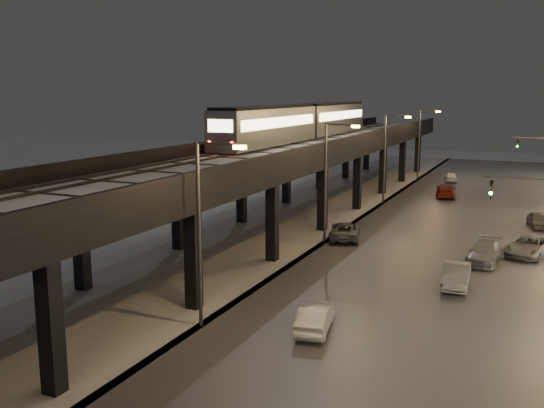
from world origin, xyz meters
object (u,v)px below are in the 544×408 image
at_px(subway_train, 303,121).
at_px(car_onc_dark, 529,247).
at_px(car_onc_silver, 456,276).
at_px(car_onc_white, 485,253).
at_px(car_far_white, 451,177).
at_px(car_near_white, 315,318).
at_px(car_mid_silver, 345,231).
at_px(car_mid_dark, 446,191).
at_px(car_onc_red, 538,221).

bearing_deg(subway_train, car_onc_dark, -30.79).
relative_size(subway_train, car_onc_silver, 8.41).
bearing_deg(car_onc_white, car_far_white, 105.01).
relative_size(car_near_white, car_onc_dark, 0.80).
height_order(subway_train, car_onc_silver, subway_train).
bearing_deg(car_mid_silver, car_onc_dark, 167.76).
distance_m(car_near_white, car_mid_silver, 18.45).
distance_m(car_near_white, car_onc_white, 16.75).
relative_size(subway_train, car_mid_dark, 7.03).
relative_size(car_near_white, car_mid_dark, 0.80).
distance_m(car_mid_silver, car_onc_dark, 13.06).
height_order(car_mid_dark, car_onc_silver, car_mid_dark).
distance_m(subway_train, car_mid_dark, 17.60).
bearing_deg(car_mid_dark, car_near_white, 81.76).
bearing_deg(car_onc_red, subway_train, 159.98).
relative_size(car_mid_silver, car_onc_white, 1.02).
distance_m(car_near_white, car_mid_dark, 40.67).
distance_m(car_onc_white, car_onc_red, 13.29).
height_order(subway_train, car_onc_dark, subway_train).
distance_m(subway_train, car_onc_red, 23.88).
xyz_separation_m(car_near_white, car_mid_dark, (0.01, 40.67, 0.06)).
height_order(car_mid_silver, car_far_white, car_mid_silver).
relative_size(car_near_white, car_onc_silver, 0.96).
bearing_deg(car_mid_silver, car_far_white, -109.93).
height_order(car_mid_silver, car_onc_red, car_mid_silver).
bearing_deg(car_near_white, car_far_white, -99.47).
relative_size(car_mid_silver, car_onc_silver, 1.16).
bearing_deg(car_near_white, car_mid_silver, -87.67).
distance_m(car_onc_silver, car_onc_dark, 9.76).
xyz_separation_m(car_near_white, car_far_white, (-1.14, 52.41, -0.03)).
relative_size(car_mid_silver, car_onc_red, 1.29).
distance_m(car_mid_silver, car_onc_silver, 12.60).
height_order(car_mid_silver, car_onc_white, car_onc_white).
height_order(car_far_white, car_onc_dark, car_onc_dark).
bearing_deg(car_near_white, subway_train, -78.32).
height_order(subway_train, car_near_white, subway_train).
height_order(car_near_white, car_mid_dark, car_mid_dark).
xyz_separation_m(subway_train, car_mid_silver, (8.88, -13.68, -7.66)).
xyz_separation_m(car_near_white, car_onc_white, (6.24, 15.55, 0.03)).
xyz_separation_m(subway_train, car_onc_silver, (18.25, -22.10, -7.64)).
height_order(car_near_white, car_far_white, car_near_white).
distance_m(subway_train, car_mid_silver, 18.01).
bearing_deg(car_near_white, car_onc_dark, -126.27).
xyz_separation_m(car_onc_white, car_onc_red, (3.10, 12.92, -0.05)).
bearing_deg(car_onc_dark, car_near_white, -99.72).
distance_m(car_far_white, car_onc_red, 26.13).
relative_size(car_mid_silver, car_far_white, 1.31).
distance_m(subway_train, car_onc_dark, 26.64).
xyz_separation_m(car_mid_dark, car_onc_white, (6.22, -25.12, -0.03)).
distance_m(subway_train, car_far_white, 25.14).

